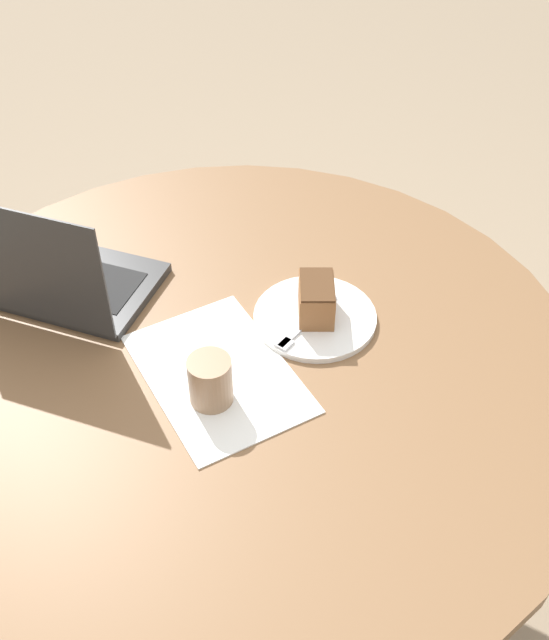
{
  "coord_description": "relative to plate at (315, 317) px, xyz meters",
  "views": [
    {
      "loc": [
        0.58,
        -0.71,
        1.71
      ],
      "look_at": [
        0.04,
        0.08,
        0.81
      ],
      "focal_mm": 42.0,
      "sensor_mm": 36.0,
      "label": 1
    }
  ],
  "objects": [
    {
      "name": "paper_document",
      "position": [
        -0.06,
        -0.21,
        -0.0
      ],
      "size": [
        0.4,
        0.35,
        0.0
      ],
      "rotation": [
        0.0,
        0.0,
        -0.45
      ],
      "color": "white",
      "rests_on": "dining_table"
    },
    {
      "name": "laptop",
      "position": [
        -0.42,
        -0.22,
        0.04
      ],
      "size": [
        0.35,
        0.3,
        0.25
      ],
      "rotation": [
        0.0,
        0.0,
        6.54
      ],
      "color": "#2D2D2D",
      "rests_on": "dining_table"
    },
    {
      "name": "ground_plane",
      "position": [
        -0.07,
        -0.16,
        -0.77
      ],
      "size": [
        12.0,
        12.0,
        0.0
      ],
      "primitive_type": "plane",
      "color": "gray"
    },
    {
      "name": "coffee_glass",
      "position": [
        -0.04,
        -0.26,
        0.04
      ],
      "size": [
        0.07,
        0.07,
        0.09
      ],
      "color": "#997556",
      "rests_on": "dining_table"
    },
    {
      "name": "cake_slice",
      "position": [
        -0.0,
        0.0,
        0.04
      ],
      "size": [
        0.11,
        0.12,
        0.07
      ],
      "rotation": [
        0.0,
        0.0,
        5.31
      ],
      "color": "brown",
      "rests_on": "plate"
    },
    {
      "name": "plate",
      "position": [
        0.0,
        0.0,
        0.0
      ],
      "size": [
        0.23,
        0.23,
        0.01
      ],
      "color": "white",
      "rests_on": "dining_table"
    },
    {
      "name": "dining_table",
      "position": [
        -0.07,
        -0.16,
        -0.1
      ],
      "size": [
        1.25,
        1.25,
        0.77
      ],
      "color": "brown",
      "rests_on": "ground_plane"
    },
    {
      "name": "fork",
      "position": [
        -0.0,
        -0.04,
        0.01
      ],
      "size": [
        0.03,
        0.17,
        0.0
      ],
      "rotation": [
        0.0,
        0.0,
        4.67
      ],
      "color": "silver",
      "rests_on": "plate"
    }
  ]
}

